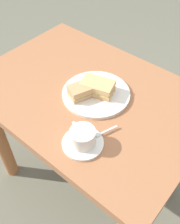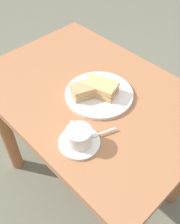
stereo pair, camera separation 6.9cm
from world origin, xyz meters
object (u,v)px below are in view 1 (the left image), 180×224
(sandwich_front, at_px, (97,87))
(sandwich_back, at_px, (83,90))
(coffee_cup, at_px, (82,136))
(spoon, at_px, (102,133))
(coffee_saucer, at_px, (83,143))
(sandwich_plate, at_px, (96,94))
(dining_table, at_px, (88,117))

(sandwich_front, xyz_separation_m, sandwich_back, (0.03, 0.05, -0.00))
(coffee_cup, xyz_separation_m, spoon, (-0.03, -0.08, -0.03))
(sandwich_front, distance_m, sandwich_back, 0.06)
(coffee_saucer, xyz_separation_m, spoon, (-0.03, -0.08, 0.01))
(spoon, bearing_deg, sandwich_front, -46.10)
(sandwich_plate, bearing_deg, dining_table, 11.17)
(sandwich_plate, relative_size, coffee_cup, 2.46)
(sandwich_front, relative_size, coffee_cup, 1.30)
(coffee_saucer, bearing_deg, dining_table, -52.77)
(sandwich_front, relative_size, spoon, 1.58)
(dining_table, bearing_deg, sandwich_plate, -168.83)
(dining_table, xyz_separation_m, coffee_saucer, (-0.17, 0.22, 0.17))
(sandwich_front, distance_m, spoon, 0.22)
(coffee_saucer, bearing_deg, sandwich_plate, -60.87)
(sandwich_front, bearing_deg, spoon, 133.90)
(sandwich_back, bearing_deg, sandwich_front, -121.64)
(sandwich_front, bearing_deg, coffee_saucer, 118.19)
(sandwich_back, bearing_deg, coffee_cup, 130.58)
(sandwich_plate, height_order, coffee_saucer, sandwich_plate)
(sandwich_back, bearing_deg, sandwich_plate, -124.12)
(dining_table, distance_m, coffee_saucer, 0.33)
(spoon, bearing_deg, sandwich_back, -30.08)
(dining_table, height_order, coffee_saucer, coffee_saucer)
(sandwich_plate, xyz_separation_m, spoon, (-0.15, 0.15, 0.01))
(dining_table, height_order, sandwich_front, sandwich_front)
(sandwich_plate, relative_size, spoon, 2.98)
(sandwich_back, bearing_deg, coffee_saucer, 130.77)
(sandwich_plate, xyz_separation_m, coffee_saucer, (-0.13, 0.23, -0.00))
(sandwich_front, distance_m, coffee_saucer, 0.27)
(dining_table, relative_size, sandwich_back, 7.36)
(sandwich_plate, xyz_separation_m, sandwich_front, (-0.00, -0.01, 0.03))
(dining_table, xyz_separation_m, sandwich_back, (-0.01, 0.04, 0.21))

